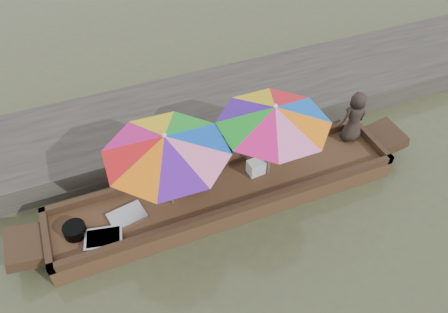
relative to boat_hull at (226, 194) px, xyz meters
name	(u,v)px	position (x,y,z in m)	size (l,w,h in m)	color
water	(226,200)	(0.00, 0.00, -0.17)	(80.00, 80.00, 0.00)	#3F462F
dock	(186,116)	(0.00, 2.20, 0.08)	(22.00, 2.20, 0.50)	#2D2B26
boat_hull	(226,194)	(0.00, 0.00, 0.00)	(6.01, 1.20, 0.35)	#32200F
cooking_pot	(75,230)	(-2.53, -0.01, 0.27)	(0.35, 0.35, 0.18)	black
tray_crayfish	(104,239)	(-2.15, -0.30, 0.22)	(0.57, 0.39, 0.09)	silver
tray_scallop	(127,216)	(-1.72, 0.01, 0.21)	(0.57, 0.39, 0.06)	silver
charcoal_grill	(190,181)	(-0.55, 0.30, 0.26)	(0.38, 0.38, 0.18)	black
supply_bag	(256,167)	(0.61, 0.13, 0.30)	(0.28, 0.22, 0.26)	silver
vendor	(354,117)	(2.65, 0.27, 0.70)	(0.52, 0.34, 1.05)	black
umbrella_bow	(169,171)	(-0.95, 0.00, 0.95)	(1.93, 1.93, 1.55)	green
umbrella_stern	(272,142)	(0.80, 0.00, 0.95)	(1.84, 1.84, 1.55)	red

